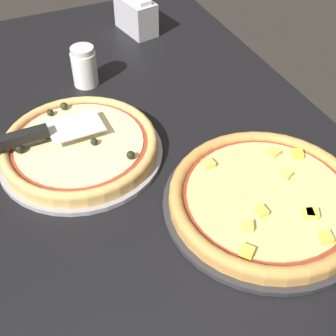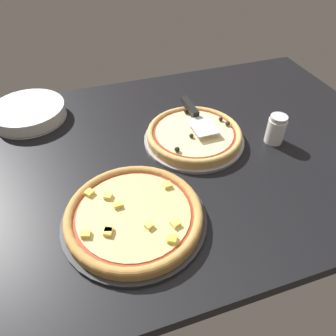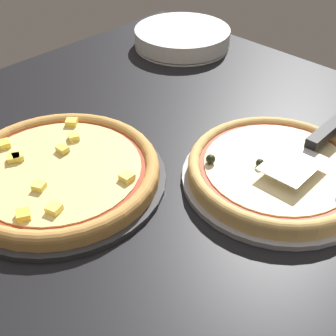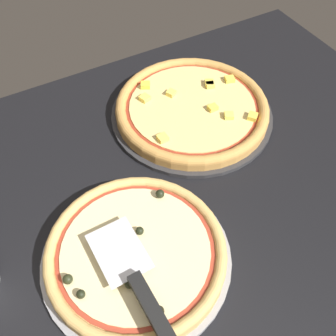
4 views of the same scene
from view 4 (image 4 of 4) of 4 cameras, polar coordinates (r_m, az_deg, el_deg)
name	(u,v)px [view 4 (image 4 of 4)]	position (r cm, az deg, el deg)	size (l,w,h in cm)	color
ground_plane	(147,240)	(74.64, -3.08, -10.43)	(142.22, 101.40, 3.60)	black
pizza_pan_front	(137,258)	(70.58, -4.58, -12.88)	(33.07, 33.07, 1.00)	#939399
pizza_front	(136,252)	(68.62, -4.70, -12.10)	(31.09, 31.09, 4.31)	#DBAD60
pizza_pan_back	(192,114)	(92.26, 3.45, 7.86)	(37.25, 37.25, 1.00)	#2D2D30
pizza_back	(192,108)	(90.94, 3.51, 8.75)	(35.02, 35.02, 3.22)	#C68E47
serving_spatula	(141,290)	(62.20, -3.91, -17.30)	(7.86, 22.14, 2.00)	silver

